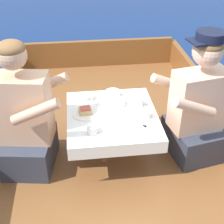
{
  "coord_description": "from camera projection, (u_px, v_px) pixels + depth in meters",
  "views": [
    {
      "loc": [
        -0.24,
        -1.95,
        2.04
      ],
      "look_at": [
        0.0,
        0.02,
        0.72
      ],
      "focal_mm": 50.0,
      "sensor_mm": 36.0,
      "label": 1
    }
  ],
  "objects": [
    {
      "name": "ground_plane",
      "position": [
        112.0,
        180.0,
        2.77
      ],
      "size": [
        60.0,
        60.0,
        0.0
      ],
      "primitive_type": "plane",
      "color": "navy"
    },
    {
      "name": "boat_deck",
      "position": [
        112.0,
        167.0,
        2.68
      ],
      "size": [
        2.04,
        3.47,
        0.32
      ],
      "primitive_type": "cube",
      "color": "brown",
      "rests_on": "ground_plane"
    },
    {
      "name": "bow_coaming",
      "position": [
        96.0,
        53.0,
        3.91
      ],
      "size": [
        1.92,
        0.06,
        0.33
      ],
      "primitive_type": "cube",
      "color": "brown",
      "rests_on": "boat_deck"
    },
    {
      "name": "cockpit_table",
      "position": [
        112.0,
        118.0,
        2.41
      ],
      "size": [
        0.69,
        0.75,
        0.38
      ],
      "color": "#B2B2B7",
      "rests_on": "boat_deck"
    },
    {
      "name": "person_port",
      "position": [
        25.0,
        121.0,
        2.26
      ],
      "size": [
        0.57,
        0.51,
        1.02
      ],
      "rotation": [
        0.0,
        0.0,
        -0.15
      ],
      "color": "#333847",
      "rests_on": "boat_deck"
    },
    {
      "name": "person_starboard",
      "position": [
        197.0,
        109.0,
        2.38
      ],
      "size": [
        0.57,
        0.52,
        1.03
      ],
      "rotation": [
        0.0,
        0.0,
        3.33
      ],
      "color": "#333847",
      "rests_on": "boat_deck"
    },
    {
      "name": "plate_sandwich",
      "position": [
        85.0,
        113.0,
        2.39
      ],
      "size": [
        0.2,
        0.2,
        0.01
      ],
      "color": "white",
      "rests_on": "cockpit_table"
    },
    {
      "name": "plate_bread",
      "position": [
        118.0,
        124.0,
        2.28
      ],
      "size": [
        0.2,
        0.2,
        0.01
      ],
      "color": "white",
      "rests_on": "cockpit_table"
    },
    {
      "name": "sandwich",
      "position": [
        85.0,
        110.0,
        2.38
      ],
      "size": [
        0.1,
        0.09,
        0.05
      ],
      "rotation": [
        0.0,
        0.0,
        0.13
      ],
      "color": "tan",
      "rests_on": "plate_sandwich"
    },
    {
      "name": "bowl_port_near",
      "position": [
        113.0,
        93.0,
        2.61
      ],
      "size": [
        0.13,
        0.13,
        0.04
      ],
      "color": "white",
      "rests_on": "cockpit_table"
    },
    {
      "name": "bowl_starboard_near",
      "position": [
        117.0,
        102.0,
        2.5
      ],
      "size": [
        0.14,
        0.14,
        0.04
      ],
      "color": "white",
      "rests_on": "cockpit_table"
    },
    {
      "name": "bowl_center_far",
      "position": [
        87.0,
        96.0,
        2.57
      ],
      "size": [
        0.12,
        0.12,
        0.04
      ],
      "color": "white",
      "rests_on": "cockpit_table"
    },
    {
      "name": "coffee_cup_port",
      "position": [
        146.0,
        114.0,
        2.34
      ],
      "size": [
        0.1,
        0.08,
        0.06
      ],
      "color": "white",
      "rests_on": "cockpit_table"
    },
    {
      "name": "coffee_cup_starboard",
      "position": [
        139.0,
        102.0,
        2.48
      ],
      "size": [
        0.1,
        0.07,
        0.07
      ],
      "color": "white",
      "rests_on": "cockpit_table"
    },
    {
      "name": "coffee_cup_center",
      "position": [
        92.0,
        130.0,
        2.18
      ],
      "size": [
        0.1,
        0.08,
        0.05
      ],
      "color": "white",
      "rests_on": "cockpit_table"
    },
    {
      "name": "utensil_knife_starboard",
      "position": [
        80.0,
        142.0,
        2.11
      ],
      "size": [
        0.17,
        0.06,
        0.0
      ],
      "rotation": [
        0.0,
        0.0,
        2.84
      ],
      "color": "silver",
      "rests_on": "cockpit_table"
    },
    {
      "name": "utensil_spoon_port",
      "position": [
        132.0,
        138.0,
        2.15
      ],
      "size": [
        0.17,
        0.04,
        0.01
      ],
      "rotation": [
        0.0,
        0.0,
        0.12
      ],
      "color": "silver",
      "rests_on": "cockpit_table"
    },
    {
      "name": "utensil_spoon_starboard",
      "position": [
        145.0,
        126.0,
        2.26
      ],
      "size": [
        0.05,
        0.17,
        0.01
      ],
      "rotation": [
        0.0,
        0.0,
        1.38
      ],
      "color": "silver",
      "rests_on": "cockpit_table"
    },
    {
      "name": "utensil_knife_port",
      "position": [
        133.0,
        95.0,
        2.63
      ],
      "size": [
        0.07,
        0.16,
        0.0
      ],
      "rotation": [
        0.0,
        0.0,
        1.93
      ],
      "color": "silver",
      "rests_on": "cockpit_table"
    },
    {
      "name": "utensil_fork_starboard",
      "position": [
        151.0,
        129.0,
        2.23
      ],
      "size": [
        0.13,
        0.13,
        0.0
      ],
      "rotation": [
        0.0,
        0.0,
        2.36
      ],
      "color": "silver",
      "rests_on": "cockpit_table"
    },
    {
      "name": "utensil_spoon_center",
      "position": [
        101.0,
        98.0,
        2.59
      ],
      "size": [
        0.09,
        0.16,
        0.01
      ],
      "rotation": [
        0.0,
        0.0,
        1.14
      ],
      "color": "silver",
      "rests_on": "cockpit_table"
    }
  ]
}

